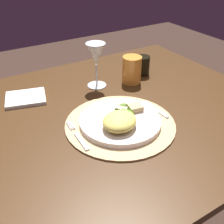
{
  "coord_description": "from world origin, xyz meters",
  "views": [
    {
      "loc": [
        -0.4,
        -0.67,
        1.26
      ],
      "look_at": [
        -0.01,
        -0.03,
        0.78
      ],
      "focal_mm": 43.44,
      "sensor_mm": 36.0,
      "label": 1
    }
  ],
  "objects_px": {
    "spoon": "(152,107)",
    "wine_glass": "(96,56)",
    "dining_table": "(109,144)",
    "amber_tumbler": "(132,70)",
    "dinner_plate": "(120,121)",
    "napkin": "(26,98)",
    "fork": "(78,136)",
    "dark_tumbler": "(142,65)"
  },
  "relations": [
    {
      "from": "spoon",
      "to": "wine_glass",
      "type": "height_order",
      "value": "wine_glass"
    },
    {
      "from": "dining_table",
      "to": "amber_tumbler",
      "type": "bearing_deg",
      "value": 37.24
    },
    {
      "from": "dinner_plate",
      "to": "dining_table",
      "type": "bearing_deg",
      "value": 84.29
    },
    {
      "from": "spoon",
      "to": "napkin",
      "type": "bearing_deg",
      "value": 140.7
    },
    {
      "from": "fork",
      "to": "dark_tumbler",
      "type": "relative_size",
      "value": 1.93
    },
    {
      "from": "amber_tumbler",
      "to": "napkin",
      "type": "bearing_deg",
      "value": 168.62
    },
    {
      "from": "dining_table",
      "to": "fork",
      "type": "relative_size",
      "value": 7.48
    },
    {
      "from": "amber_tumbler",
      "to": "wine_glass",
      "type": "bearing_deg",
      "value": 162.29
    },
    {
      "from": "dinner_plate",
      "to": "wine_glass",
      "type": "xyz_separation_m",
      "value": [
        0.07,
        0.28,
        0.11
      ]
    },
    {
      "from": "fork",
      "to": "wine_glass",
      "type": "distance_m",
      "value": 0.36
    },
    {
      "from": "spoon",
      "to": "dark_tumbler",
      "type": "bearing_deg",
      "value": 60.24
    },
    {
      "from": "dining_table",
      "to": "amber_tumbler",
      "type": "height_order",
      "value": "amber_tumbler"
    },
    {
      "from": "dining_table",
      "to": "spoon",
      "type": "xyz_separation_m",
      "value": [
        0.14,
        -0.06,
        0.15
      ]
    },
    {
      "from": "fork",
      "to": "amber_tumbler",
      "type": "bearing_deg",
      "value": 33.15
    },
    {
      "from": "dining_table",
      "to": "dinner_plate",
      "type": "relative_size",
      "value": 4.51
    },
    {
      "from": "dinner_plate",
      "to": "amber_tumbler",
      "type": "distance_m",
      "value": 0.31
    },
    {
      "from": "fork",
      "to": "amber_tumbler",
      "type": "relative_size",
      "value": 1.42
    },
    {
      "from": "dinner_plate",
      "to": "spoon",
      "type": "xyz_separation_m",
      "value": [
        0.14,
        0.02,
        -0.01
      ]
    },
    {
      "from": "dinner_plate",
      "to": "spoon",
      "type": "bearing_deg",
      "value": 9.03
    },
    {
      "from": "dining_table",
      "to": "fork",
      "type": "xyz_separation_m",
      "value": [
        -0.15,
        -0.08,
        0.15
      ]
    },
    {
      "from": "fork",
      "to": "amber_tumbler",
      "type": "xyz_separation_m",
      "value": [
        0.35,
        0.23,
        0.05
      ]
    },
    {
      "from": "napkin",
      "to": "wine_glass",
      "type": "relative_size",
      "value": 0.8
    },
    {
      "from": "spoon",
      "to": "fork",
      "type": "bearing_deg",
      "value": -176.12
    },
    {
      "from": "fork",
      "to": "wine_glass",
      "type": "relative_size",
      "value": 0.89
    },
    {
      "from": "dining_table",
      "to": "dark_tumbler",
      "type": "xyz_separation_m",
      "value": [
        0.28,
        0.19,
        0.18
      ]
    },
    {
      "from": "wine_glass",
      "to": "amber_tumbler",
      "type": "distance_m",
      "value": 0.16
    },
    {
      "from": "napkin",
      "to": "amber_tumbler",
      "type": "bearing_deg",
      "value": -11.38
    },
    {
      "from": "spoon",
      "to": "amber_tumbler",
      "type": "distance_m",
      "value": 0.22
    },
    {
      "from": "napkin",
      "to": "dark_tumbler",
      "type": "xyz_separation_m",
      "value": [
        0.5,
        -0.04,
        0.03
      ]
    },
    {
      "from": "amber_tumbler",
      "to": "dark_tumbler",
      "type": "xyz_separation_m",
      "value": [
        0.08,
        0.04,
        -0.01
      ]
    },
    {
      "from": "dark_tumbler",
      "to": "dining_table",
      "type": "bearing_deg",
      "value": -145.81
    },
    {
      "from": "dining_table",
      "to": "fork",
      "type": "distance_m",
      "value": 0.23
    },
    {
      "from": "dark_tumbler",
      "to": "amber_tumbler",
      "type": "bearing_deg",
      "value": -153.78
    },
    {
      "from": "spoon",
      "to": "wine_glass",
      "type": "relative_size",
      "value": 0.7
    },
    {
      "from": "dining_table",
      "to": "dark_tumbler",
      "type": "relative_size",
      "value": 14.45
    },
    {
      "from": "dinner_plate",
      "to": "amber_tumbler",
      "type": "height_order",
      "value": "amber_tumbler"
    },
    {
      "from": "fork",
      "to": "dark_tumbler",
      "type": "xyz_separation_m",
      "value": [
        0.43,
        0.27,
        0.03
      ]
    },
    {
      "from": "dinner_plate",
      "to": "dark_tumbler",
      "type": "distance_m",
      "value": 0.4
    },
    {
      "from": "napkin",
      "to": "amber_tumbler",
      "type": "distance_m",
      "value": 0.43
    },
    {
      "from": "napkin",
      "to": "wine_glass",
      "type": "xyz_separation_m",
      "value": [
        0.28,
        -0.04,
        0.12
      ]
    },
    {
      "from": "dinner_plate",
      "to": "amber_tumbler",
      "type": "relative_size",
      "value": 2.36
    },
    {
      "from": "dark_tumbler",
      "to": "napkin",
      "type": "bearing_deg",
      "value": 175.2
    }
  ]
}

